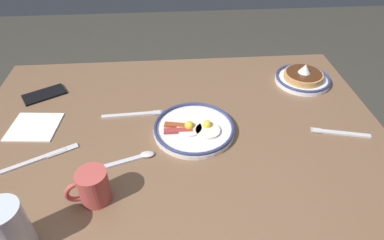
% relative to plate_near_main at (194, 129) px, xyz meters
% --- Properties ---
extents(dining_table, '(1.31, 0.94, 0.74)m').
position_rel_plate_near_main_xyz_m(dining_table, '(0.05, -0.00, -0.11)').
color(dining_table, brown).
rests_on(dining_table, ground_plane).
extents(plate_near_main, '(0.25, 0.25, 0.04)m').
position_rel_plate_near_main_xyz_m(plate_near_main, '(0.00, 0.00, 0.00)').
color(plate_near_main, white).
rests_on(plate_near_main, dining_table).
extents(plate_center_pancakes, '(0.21, 0.21, 0.07)m').
position_rel_plate_near_main_xyz_m(plate_center_pancakes, '(-0.44, -0.26, 0.01)').
color(plate_center_pancakes, white).
rests_on(plate_center_pancakes, dining_table).
extents(coffee_mug, '(0.11, 0.08, 0.09)m').
position_rel_plate_near_main_xyz_m(coffee_mug, '(0.27, 0.24, 0.03)').
color(coffee_mug, '#BF4C47').
rests_on(coffee_mug, dining_table).
extents(drinking_glass, '(0.08, 0.08, 0.13)m').
position_rel_plate_near_main_xyz_m(drinking_glass, '(0.42, 0.35, 0.04)').
color(drinking_glass, silver).
rests_on(drinking_glass, dining_table).
extents(cell_phone, '(0.16, 0.13, 0.01)m').
position_rel_plate_near_main_xyz_m(cell_phone, '(0.52, -0.24, -0.01)').
color(cell_phone, black).
rests_on(cell_phone, dining_table).
extents(paper_napkin, '(0.16, 0.15, 0.00)m').
position_rel_plate_near_main_xyz_m(paper_napkin, '(0.51, -0.06, -0.01)').
color(paper_napkin, white).
rests_on(paper_napkin, dining_table).
extents(fork_near, '(0.18, 0.06, 0.01)m').
position_rel_plate_near_main_xyz_m(fork_near, '(-0.45, 0.04, -0.01)').
color(fork_near, silver).
rests_on(fork_near, dining_table).
extents(fork_far, '(0.20, 0.03, 0.01)m').
position_rel_plate_near_main_xyz_m(fork_far, '(0.20, -0.10, -0.01)').
color(fork_far, silver).
rests_on(fork_far, dining_table).
extents(butter_knife, '(0.21, 0.12, 0.01)m').
position_rel_plate_near_main_xyz_m(butter_knife, '(0.45, 0.09, -0.01)').
color(butter_knife, silver).
rests_on(butter_knife, dining_table).
extents(tea_spoon, '(0.18, 0.07, 0.01)m').
position_rel_plate_near_main_xyz_m(tea_spoon, '(0.19, 0.11, -0.01)').
color(tea_spoon, silver).
rests_on(tea_spoon, dining_table).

